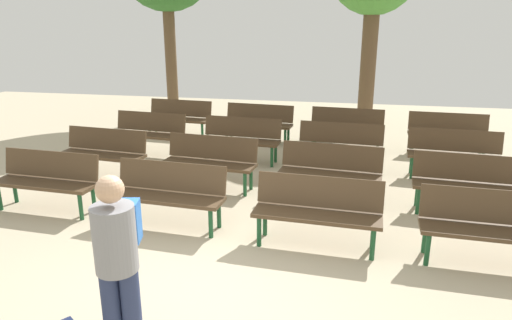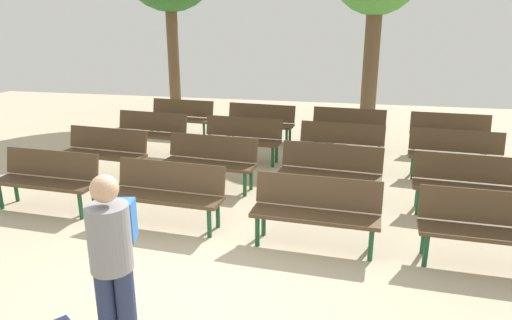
{
  "view_description": "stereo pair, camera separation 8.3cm",
  "coord_description": "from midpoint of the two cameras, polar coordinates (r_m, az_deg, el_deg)",
  "views": [
    {
      "loc": [
        1.43,
        -3.91,
        2.78
      ],
      "look_at": [
        0.0,
        3.16,
        0.55
      ],
      "focal_mm": 32.17,
      "sensor_mm": 36.0,
      "label": 1
    },
    {
      "loc": [
        1.51,
        -3.9,
        2.78
      ],
      "look_at": [
        0.0,
        3.16,
        0.55
      ],
      "focal_mm": 32.17,
      "sensor_mm": 36.0,
      "label": 2
    }
  ],
  "objects": [
    {
      "name": "ground_plane",
      "position": [
        5.01,
        -7.4,
        -16.67
      ],
      "size": [
        24.0,
        24.0,
        0.0
      ],
      "primitive_type": "plane",
      "color": "#BCAD8E"
    },
    {
      "name": "bench_r0_c0",
      "position": [
        7.56,
        -24.21,
        -1.9
      ],
      "size": [
        1.62,
        0.57,
        0.87
      ],
      "rotation": [
        0.0,
        0.0,
        -0.05
      ],
      "color": "#4C3823",
      "rests_on": "ground_plane"
    },
    {
      "name": "bench_r0_c1",
      "position": [
        6.47,
        -10.56,
        -3.73
      ],
      "size": [
        1.63,
        0.59,
        0.87
      ],
      "rotation": [
        0.0,
        0.0,
        -0.07
      ],
      "color": "#4C3823",
      "rests_on": "ground_plane"
    },
    {
      "name": "bench_r0_c2",
      "position": [
        5.84,
        7.88,
        -5.93
      ],
      "size": [
        1.62,
        0.57,
        0.87
      ],
      "rotation": [
        0.0,
        0.0,
        -0.06
      ],
      "color": "#4C3823",
      "rests_on": "ground_plane"
    },
    {
      "name": "bench_r0_c3",
      "position": [
        6.0,
        27.54,
        -7.17
      ],
      "size": [
        1.62,
        0.56,
        0.87
      ],
      "rotation": [
        0.0,
        0.0,
        -0.05
      ],
      "color": "#4C3823",
      "rests_on": "ground_plane"
    },
    {
      "name": "bench_r1_c0",
      "position": [
        8.75,
        -18.05,
        1.24
      ],
      "size": [
        1.64,
        0.63,
        0.87
      ],
      "rotation": [
        0.0,
        0.0,
        -0.1
      ],
      "color": "#4C3823",
      "rests_on": "ground_plane"
    },
    {
      "name": "bench_r1_c1",
      "position": [
        7.81,
        -5.4,
        0.16
      ],
      "size": [
        1.64,
        0.64,
        0.87
      ],
      "rotation": [
        0.0,
        0.0,
        -0.1
      ],
      "color": "#4C3823",
      "rests_on": "ground_plane"
    },
    {
      "name": "bench_r1_c2",
      "position": [
        7.34,
        9.53,
        -1.12
      ],
      "size": [
        1.64,
        0.63,
        0.87
      ],
      "rotation": [
        0.0,
        0.0,
        -0.1
      ],
      "color": "#4C3823",
      "rests_on": "ground_plane"
    },
    {
      "name": "bench_r1_c3",
      "position": [
        7.39,
        25.38,
        -2.47
      ],
      "size": [
        1.63,
        0.6,
        0.87
      ],
      "rotation": [
        0.0,
        0.0,
        -0.08
      ],
      "color": "#4C3823",
      "rests_on": "ground_plane"
    },
    {
      "name": "bench_r2_c0",
      "position": [
        10.01,
        -12.79,
        3.61
      ],
      "size": [
        1.64,
        0.64,
        0.87
      ],
      "rotation": [
        0.0,
        0.0,
        -0.1
      ],
      "color": "#4C3823",
      "rests_on": "ground_plane"
    },
    {
      "name": "bench_r2_c1",
      "position": [
        9.25,
        -1.5,
        2.92
      ],
      "size": [
        1.63,
        0.6,
        0.87
      ],
      "rotation": [
        0.0,
        0.0,
        -0.07
      ],
      "color": "#4C3823",
      "rests_on": "ground_plane"
    },
    {
      "name": "bench_r2_c2",
      "position": [
        8.89,
        10.78,
        2.03
      ],
      "size": [
        1.63,
        0.6,
        0.87
      ],
      "rotation": [
        0.0,
        0.0,
        -0.07
      ],
      "color": "#4C3823",
      "rests_on": "ground_plane"
    },
    {
      "name": "bench_r2_c3",
      "position": [
        8.93,
        23.81,
        0.93
      ],
      "size": [
        1.63,
        0.6,
        0.87
      ],
      "rotation": [
        0.0,
        0.0,
        -0.07
      ],
      "color": "#4C3823",
      "rests_on": "ground_plane"
    },
    {
      "name": "bench_r3_c0",
      "position": [
        11.43,
        -9.11,
        5.48
      ],
      "size": [
        1.63,
        0.61,
        0.87
      ],
      "rotation": [
        0.0,
        0.0,
        -0.08
      ],
      "color": "#4C3823",
      "rests_on": "ground_plane"
    },
    {
      "name": "bench_r3_c1",
      "position": [
        10.69,
        0.72,
        4.89
      ],
      "size": [
        1.64,
        0.63,
        0.87
      ],
      "rotation": [
        0.0,
        0.0,
        -0.09
      ],
      "color": "#4C3823",
      "rests_on": "ground_plane"
    },
    {
      "name": "bench_r3_c2",
      "position": [
        10.4,
        11.62,
        4.19
      ],
      "size": [
        1.63,
        0.6,
        0.87
      ],
      "rotation": [
        0.0,
        0.0,
        -0.08
      ],
      "color": "#4C3823",
      "rests_on": "ground_plane"
    },
    {
      "name": "bench_r3_c3",
      "position": [
        10.48,
        23.16,
        3.24
      ],
      "size": [
        1.62,
        0.57,
        0.87
      ],
      "rotation": [
        0.0,
        0.0,
        -0.05
      ],
      "color": "#4C3823",
      "rests_on": "ground_plane"
    },
    {
      "name": "visitor_with_backpack",
      "position": [
        3.94,
        -16.78,
        -11.47
      ],
      "size": [
        0.42,
        0.58,
        1.65
      ],
      "rotation": [
        0.0,
        0.0,
        3.37
      ],
      "color": "navy",
      "rests_on": "ground_plane"
    }
  ]
}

